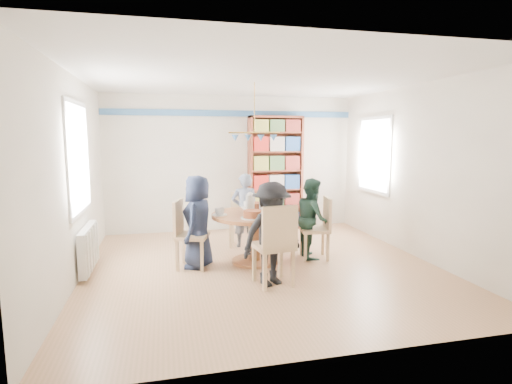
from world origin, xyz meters
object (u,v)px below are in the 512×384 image
object	(u,v)px
chair_far	(242,216)
person_near	(272,234)
chair_left	(186,231)
person_far	(245,210)
person_left	(198,222)
radiator	(89,248)
bookshelf	(275,174)
chair_right	(320,225)
dining_table	(255,226)
chair_near	(276,242)
person_right	(312,218)

from	to	relation	value
chair_far	person_near	size ratio (longest dim) A/B	0.69
chair_left	person_far	world-z (taller)	person_far
person_left	person_near	xyz separation A→B (m)	(0.85, -0.92, -0.01)
radiator	chair_far	xyz separation A→B (m)	(2.36, 0.96, 0.16)
bookshelf	person_far	bearing A→B (deg)	-126.09
person_far	bookshelf	distance (m)	1.58
person_far	bookshelf	size ratio (longest dim) A/B	0.55
chair_left	chair_right	world-z (taller)	chair_left
chair_right	person_far	xyz separation A→B (m)	(-1.00, 0.92, 0.11)
chair_far	bookshelf	bearing A→B (deg)	49.83
person_far	person_near	xyz separation A→B (m)	(-0.03, -1.84, 0.03)
dining_table	person_left	world-z (taller)	person_left
chair_near	person_left	xyz separation A→B (m)	(-0.89, 0.99, 0.09)
person_right	person_far	distance (m)	1.24
chair_right	chair_near	world-z (taller)	chair_near
bookshelf	radiator	bearing A→B (deg)	-148.05
chair_right	person_near	size ratio (longest dim) A/B	0.72
radiator	chair_near	xyz separation A→B (m)	(2.40, -1.09, 0.23)
dining_table	person_right	size ratio (longest dim) A/B	1.04
dining_table	person_left	bearing A→B (deg)	-178.15
radiator	person_far	world-z (taller)	person_far
dining_table	chair_right	world-z (taller)	chair_right
chair_near	person_near	bearing A→B (deg)	116.85
dining_table	bookshelf	xyz separation A→B (m)	(0.91, 2.11, 0.58)
chair_near	radiator	bearing A→B (deg)	155.51
chair_left	person_far	bearing A→B (deg)	41.11
person_left	person_far	world-z (taller)	person_left
dining_table	person_right	bearing A→B (deg)	3.05
chair_right	radiator	bearing A→B (deg)	178.41
dining_table	chair_left	world-z (taller)	chair_left
chair_near	person_right	xyz separation A→B (m)	(0.89, 1.07, 0.05)
chair_near	person_near	xyz separation A→B (m)	(-0.04, 0.07, 0.08)
chair_far	chair_right	bearing A→B (deg)	-45.45
person_far	radiator	bearing A→B (deg)	24.70
radiator	person_near	bearing A→B (deg)	-23.33
chair_left	person_right	distance (m)	1.95
dining_table	person_far	distance (m)	0.90
dining_table	person_left	size ratio (longest dim) A/B	0.97
person_left	bookshelf	size ratio (longest dim) A/B	0.58
dining_table	person_near	world-z (taller)	person_near
person_left	radiator	bearing A→B (deg)	-73.05
dining_table	bookshelf	world-z (taller)	bookshelf
person_left	person_near	bearing A→B (deg)	63.40
dining_table	person_far	size ratio (longest dim) A/B	1.02
person_right	person_near	xyz separation A→B (m)	(-0.93, -1.00, 0.04)
chair_right	person_left	bearing A→B (deg)	-179.88
chair_left	chair_near	xyz separation A→B (m)	(1.05, -1.01, 0.03)
dining_table	bookshelf	size ratio (longest dim) A/B	0.56
dining_table	chair_right	xyz separation A→B (m)	(1.03, -0.02, -0.03)
chair_far	person_near	world-z (taller)	person_near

